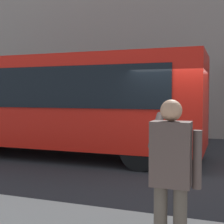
% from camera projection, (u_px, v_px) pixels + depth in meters
% --- Properties ---
extents(ground_plane, '(60.00, 60.00, 0.00)m').
position_uv_depth(ground_plane, '(184.00, 171.00, 8.02)').
color(ground_plane, '#232326').
extents(building_facade_far, '(28.00, 1.55, 12.00)m').
position_uv_depth(building_facade_far, '(206.00, 1.00, 14.08)').
color(building_facade_far, gray).
rests_on(building_facade_far, ground_plane).
extents(red_bus, '(9.05, 2.54, 3.08)m').
position_uv_depth(red_bus, '(55.00, 102.00, 9.98)').
color(red_bus, red).
rests_on(red_bus, ground_plane).
extents(pedestrian_photographer, '(0.53, 0.52, 1.70)m').
position_uv_depth(pedestrian_photographer, '(171.00, 169.00, 3.26)').
color(pedestrian_photographer, '#4C4238').
rests_on(pedestrian_photographer, sidewalk_curb).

